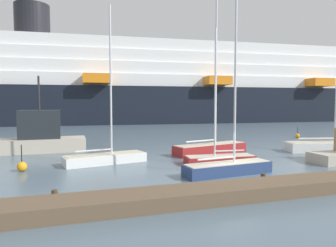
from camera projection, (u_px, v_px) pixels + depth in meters
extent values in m
plane|color=slate|center=(234.00, 175.00, 18.41)|extent=(600.00, 600.00, 0.00)
cube|color=brown|center=(276.00, 187.00, 14.60)|extent=(24.65, 1.90, 0.62)
cylinder|color=#423323|center=(55.00, 199.00, 12.63)|extent=(0.24, 0.24, 0.75)
cylinder|color=#423323|center=(263.00, 181.00, 15.59)|extent=(0.24, 0.24, 0.75)
cube|color=maroon|center=(220.00, 160.00, 21.81)|extent=(5.05, 1.80, 0.55)
cube|color=beige|center=(220.00, 156.00, 21.79)|extent=(4.84, 1.68, 0.04)
cylinder|color=silver|center=(215.00, 93.00, 21.41)|extent=(0.12, 0.12, 8.83)
cylinder|color=silver|center=(229.00, 151.00, 21.93)|extent=(2.23, 0.28, 0.10)
cube|color=white|center=(328.00, 147.00, 27.42)|extent=(7.59, 3.56, 0.80)
cube|color=beige|center=(328.00, 142.00, 27.39)|extent=(7.27, 3.35, 0.04)
cylinder|color=silver|center=(317.00, 138.00, 27.30)|extent=(3.25, 0.92, 0.14)
cube|color=white|center=(105.00, 159.00, 21.99)|extent=(5.93, 2.79, 0.63)
cube|color=beige|center=(105.00, 154.00, 21.96)|extent=(5.68, 2.61, 0.04)
cylinder|color=silver|center=(111.00, 80.00, 21.84)|extent=(0.14, 0.14, 10.45)
cylinder|color=silver|center=(94.00, 150.00, 21.53)|extent=(2.54, 0.65, 0.11)
cube|color=navy|center=(228.00, 169.00, 18.54)|extent=(5.71, 1.99, 0.69)
cube|color=beige|center=(228.00, 163.00, 18.52)|extent=(5.47, 1.85, 0.04)
cylinder|color=silver|center=(235.00, 74.00, 18.35)|extent=(0.13, 0.13, 10.61)
cylinder|color=silver|center=(216.00, 158.00, 18.16)|extent=(2.51, 0.40, 0.11)
cube|color=maroon|center=(210.00, 149.00, 26.20)|extent=(6.93, 3.21, 0.79)
cube|color=beige|center=(210.00, 144.00, 26.17)|extent=(6.63, 3.02, 0.04)
cylinder|color=silver|center=(216.00, 70.00, 26.04)|extent=(0.16, 0.16, 12.40)
cylinder|color=silver|center=(201.00, 141.00, 25.64)|extent=(2.97, 0.87, 0.13)
cube|color=#BCB29E|center=(35.00, 145.00, 27.12)|extent=(8.51, 2.89, 1.17)
cube|color=#1E2328|center=(40.00, 124.00, 27.13)|extent=(3.41, 2.16, 2.47)
cylinder|color=#262626|center=(39.00, 93.00, 26.95)|extent=(0.17, 0.17, 2.97)
sphere|color=orange|center=(22.00, 167.00, 19.40)|extent=(0.61, 0.61, 0.61)
cylinder|color=black|center=(22.00, 153.00, 19.34)|extent=(0.06, 0.06, 1.07)
sphere|color=orange|center=(297.00, 136.00, 37.96)|extent=(0.54, 0.54, 0.54)
cylinder|color=black|center=(298.00, 130.00, 37.91)|extent=(0.06, 0.06, 0.83)
cube|color=black|center=(151.00, 105.00, 70.65)|extent=(138.58, 29.69, 7.56)
cube|color=white|center=(151.00, 83.00, 70.32)|extent=(127.43, 26.55, 2.48)
cube|color=white|center=(151.00, 72.00, 70.15)|extent=(119.78, 24.95, 2.48)
cube|color=white|center=(151.00, 61.00, 69.99)|extent=(112.14, 23.36, 2.48)
cube|color=white|center=(151.00, 50.00, 69.82)|extent=(104.49, 21.77, 2.48)
cube|color=orange|center=(97.00, 79.00, 57.87)|extent=(5.23, 4.22, 1.73)
cube|color=orange|center=(217.00, 81.00, 63.31)|extent=(5.23, 4.22, 1.73)
cube|color=orange|center=(319.00, 82.00, 68.76)|extent=(5.23, 4.22, 1.73)
cylinder|color=black|center=(32.00, 22.00, 63.91)|extent=(6.93, 6.93, 6.88)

